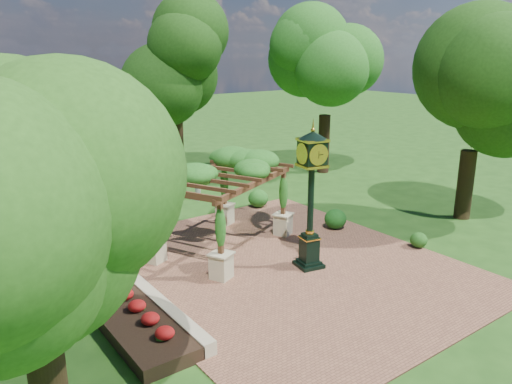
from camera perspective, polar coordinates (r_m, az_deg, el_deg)
ground at (r=15.96m, az=5.40°, el=-9.62°), size 120.00×120.00×0.00m
brick_plaza at (r=16.64m, az=3.09°, el=-8.39°), size 10.00×12.00×0.04m
border_wall at (r=13.97m, az=-10.67°, el=-12.86°), size 0.35×5.00×0.40m
flower_bed at (r=13.68m, az=-14.16°, el=-13.85°), size 1.50×5.00×0.36m
pedestal_clock at (r=15.70m, az=6.33°, el=0.54°), size 1.05×1.05×4.55m
pergola at (r=17.29m, az=-3.89°, el=1.71°), size 5.94×5.00×3.20m
sundial at (r=23.94m, az=-6.67°, el=0.16°), size 0.68×0.68×0.95m
shrub_front at (r=18.86m, az=18.09°, el=-5.24°), size 0.77×0.77×0.55m
shrub_mid at (r=20.01m, az=9.06°, el=-3.05°), size 1.15×1.15×0.78m
shrub_back at (r=22.44m, az=0.25°, el=-0.73°), size 1.05×1.05×0.80m
tree_north at (r=27.99m, az=-9.46°, el=14.62°), size 4.25×4.25×9.29m
tree_east_far at (r=28.69m, az=8.08°, el=13.83°), size 4.32×4.32×8.60m
tree_east_near at (r=22.00m, az=23.83°, el=10.14°), size 4.69×4.69×7.50m
tree_southwest at (r=8.50m, az=-24.95°, el=-1.08°), size 3.99×3.99×6.69m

